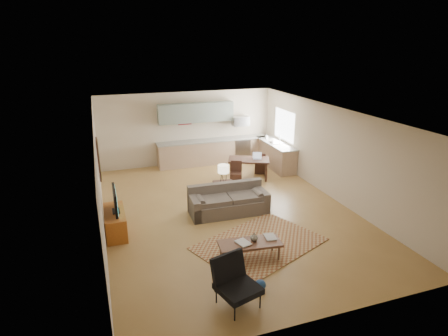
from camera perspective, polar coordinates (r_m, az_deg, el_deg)
name	(u,v)px	position (r m, az deg, el deg)	size (l,w,h in m)	color
room	(228,164)	(9.89, 0.56, 0.56)	(9.00, 9.00, 9.00)	olive
kitchen_counter_back	(213,151)	(14.21, -1.65, 2.56)	(4.26, 0.64, 0.92)	tan
kitchen_counter_right	(275,155)	(13.89, 7.84, 2.00)	(0.64, 2.26, 0.92)	tan
kitchen_range	(240,149)	(14.56, 2.49, 2.92)	(0.62, 0.62, 0.90)	#A5A8AD
kitchen_microwave	(240,121)	(14.32, 2.52, 7.17)	(0.62, 0.40, 0.35)	#A5A8AD
upper_cabinets	(196,113)	(13.84, -4.29, 8.42)	(2.80, 0.34, 0.70)	gray
window_right	(284,125)	(13.76, 9.17, 6.46)	(0.02, 1.40, 1.05)	white
wall_art_left	(99,159)	(10.17, -18.53, 1.26)	(0.06, 0.42, 1.10)	olive
triptych	(185,118)	(13.92, -6.03, 7.59)	(1.70, 0.04, 0.50)	beige
rug	(260,244)	(8.84, 5.45, -11.42)	(2.76, 1.91, 0.02)	brown
sofa	(229,200)	(10.11, 0.72, -4.89)	(2.20, 0.95, 0.76)	brown
coffee_table	(250,251)	(8.20, 3.94, -12.44)	(1.35, 0.53, 0.41)	#512F20
book_a	(238,244)	(7.98, 2.21, -11.57)	(0.32, 0.38, 0.03)	maroon
book_b	(265,237)	(8.29, 6.27, -10.48)	(0.27, 0.35, 0.02)	navy
vase	(254,237)	(8.13, 4.61, -10.41)	(0.21, 0.21, 0.18)	black
armchair	(238,284)	(6.81, 2.18, -17.29)	(0.77, 0.77, 0.88)	black
tv_credenza	(115,222)	(9.51, -16.25, -7.95)	(0.48, 1.24, 0.57)	#984B17
tv	(115,200)	(9.28, -16.28, -4.75)	(0.10, 0.95, 0.57)	black
console_table	(223,192)	(10.74, -0.09, -3.75)	(0.56, 0.37, 0.65)	#311C15
table_lamp	(223,173)	(10.52, -0.09, -0.80)	(0.32, 0.32, 0.52)	beige
dining_table	(249,169)	(12.68, 3.76, -0.09)	(1.35, 0.77, 0.68)	#311C15
dining_chair_near	(236,173)	(12.12, 1.83, -0.78)	(0.36, 0.38, 0.75)	#311C15
dining_chair_far	(260,162)	(13.23, 5.54, 0.85)	(0.36, 0.38, 0.76)	#311C15
laptop	(257,156)	(12.56, 5.10, 1.85)	(0.29, 0.22, 0.22)	#A5A8AD
soap_bottle	(267,137)	(14.22, 6.51, 4.78)	(0.09, 0.10, 0.19)	beige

